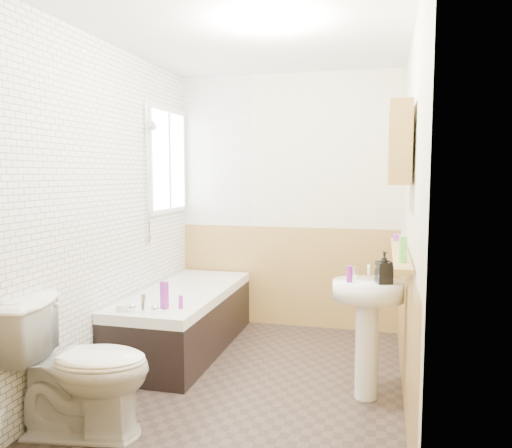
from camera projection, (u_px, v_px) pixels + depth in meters
The scene contains 26 objects.
floor at pixel (251, 379), 3.72m from camera, with size 2.80×2.80×0.00m, color #2C221F.
ceiling at pixel (251, 34), 3.47m from camera, with size 2.80×2.80×0.00m, color white.
wall_back at pixel (287, 202), 4.96m from camera, with size 2.20×0.02×2.50m, color beige.
wall_front at pixel (170, 235), 2.24m from camera, with size 2.20×0.02×2.50m, color beige.
wall_left at pixel (113, 210), 3.87m from camera, with size 0.02×2.80×2.50m, color beige.
wall_right at pixel (411, 215), 3.32m from camera, with size 0.02×2.80×2.50m, color beige.
wainscot_right at pixel (405, 325), 3.40m from camera, with size 0.01×2.80×1.00m, color #B08948.
wainscot_front at pixel (175, 394), 2.33m from camera, with size 2.20×0.01×1.00m, color #B08948.
wainscot_back at pixel (286, 276), 5.01m from camera, with size 2.20×0.01×1.00m, color #B08948.
tile_cladding_left at pixel (115, 210), 3.87m from camera, with size 0.01×2.80×2.50m, color white.
tile_return_back at pixel (217, 152), 5.06m from camera, with size 0.75×0.01×1.50m, color white.
window at pixel (169, 161), 4.74m from camera, with size 0.03×0.79×0.99m.
bathtub at pixel (185, 318), 4.35m from camera, with size 0.70×1.72×0.67m.
shower_riser at pixel (149, 161), 4.28m from camera, with size 0.11×0.08×1.21m.
toilet at pixel (81, 367), 2.91m from camera, with size 0.46×0.82×0.80m, color white.
sink at pixel (367, 315), 3.36m from camera, with size 0.47×0.38×0.92m.
pine_shelf at pixel (400, 253), 3.26m from camera, with size 0.10×1.35×0.03m, color #B08948.
medicine_cabinet at pixel (399, 144), 3.14m from camera, with size 0.14×0.55×0.50m.
foam_can at pixel (403, 249), 2.81m from camera, with size 0.05×0.05×0.15m, color #59C647.
green_bottle at pixel (402, 240), 3.01m from camera, with size 0.04×0.04×0.20m, color silver.
black_jar at pixel (398, 237), 3.76m from camera, with size 0.07×0.07×0.05m, color purple.
soap_bottle at pixel (384, 276), 3.26m from camera, with size 0.10×0.21×0.10m, color black.
clear_bottle at pixel (349, 274), 3.30m from camera, with size 0.04×0.04×0.11m, color purple.
blue_gel at pixel (164, 295), 3.70m from camera, with size 0.06×0.04×0.21m, color purple.
cream_jar at pixel (122, 308), 3.63m from camera, with size 0.08×0.08×0.05m, color silver.
orange_bottle at pixel (181, 302), 3.71m from camera, with size 0.03×0.03×0.10m, color purple.
Camera 1 is at (0.93, -3.47, 1.52)m, focal length 35.00 mm.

